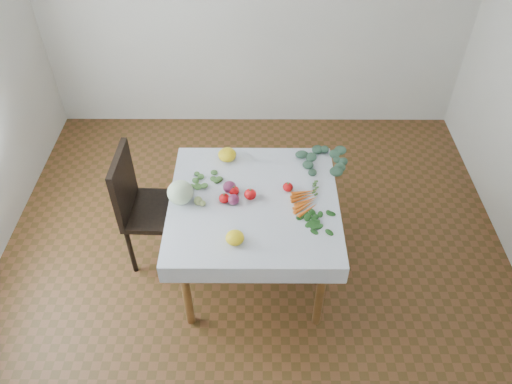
# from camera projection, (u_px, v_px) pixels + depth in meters

# --- Properties ---
(ground) EXTENTS (4.00, 4.00, 0.00)m
(ground) POSITION_uv_depth(u_px,v_px,m) (254.00, 271.00, 3.83)
(ground) COLOR brown
(table) EXTENTS (1.00, 1.00, 0.75)m
(table) POSITION_uv_depth(u_px,v_px,m) (254.00, 212.00, 3.38)
(table) COLOR brown
(table) RESTS_ON ground
(tablecloth) EXTENTS (1.12, 1.12, 0.01)m
(tablecloth) POSITION_uv_depth(u_px,v_px,m) (254.00, 201.00, 3.31)
(tablecloth) COLOR white
(tablecloth) RESTS_ON table
(chair) EXTENTS (0.45, 0.45, 0.97)m
(chair) POSITION_uv_depth(u_px,v_px,m) (142.00, 202.00, 3.59)
(chair) COLOR black
(chair) RESTS_ON ground
(cabbage) EXTENTS (0.20, 0.20, 0.16)m
(cabbage) POSITION_uv_depth(u_px,v_px,m) (180.00, 192.00, 3.26)
(cabbage) COLOR beige
(cabbage) RESTS_ON tablecloth
(tomato_a) EXTENTS (0.08, 0.08, 0.06)m
(tomato_a) POSITION_uv_depth(u_px,v_px,m) (224.00, 198.00, 3.28)
(tomato_a) COLOR red
(tomato_a) RESTS_ON tablecloth
(tomato_b) EXTENTS (0.09, 0.09, 0.07)m
(tomato_b) POSITION_uv_depth(u_px,v_px,m) (250.00, 194.00, 3.31)
(tomato_b) COLOR red
(tomato_b) RESTS_ON tablecloth
(tomato_c) EXTENTS (0.09, 0.09, 0.06)m
(tomato_c) POSITION_uv_depth(u_px,v_px,m) (234.00, 191.00, 3.34)
(tomato_c) COLOR red
(tomato_c) RESTS_ON tablecloth
(tomato_d) EXTENTS (0.07, 0.07, 0.06)m
(tomato_d) POSITION_uv_depth(u_px,v_px,m) (288.00, 187.00, 3.36)
(tomato_d) COLOR red
(tomato_d) RESTS_ON tablecloth
(heirloom_back) EXTENTS (0.16, 0.16, 0.09)m
(heirloom_back) POSITION_uv_depth(u_px,v_px,m) (227.00, 155.00, 3.59)
(heirloom_back) COLOR yellow
(heirloom_back) RESTS_ON tablecloth
(heirloom_front) EXTENTS (0.13, 0.13, 0.08)m
(heirloom_front) POSITION_uv_depth(u_px,v_px,m) (235.00, 238.00, 3.02)
(heirloom_front) COLOR yellow
(heirloom_front) RESTS_ON tablecloth
(onion_a) EXTENTS (0.10, 0.10, 0.08)m
(onion_a) POSITION_uv_depth(u_px,v_px,m) (230.00, 187.00, 3.35)
(onion_a) COLOR #581937
(onion_a) RESTS_ON tablecloth
(onion_b) EXTENTS (0.10, 0.10, 0.07)m
(onion_b) POSITION_uv_depth(u_px,v_px,m) (234.00, 199.00, 3.27)
(onion_b) COLOR #581937
(onion_b) RESTS_ON tablecloth
(tomatillo_cluster) EXTENTS (0.08, 0.10, 0.04)m
(tomatillo_cluster) POSITION_uv_depth(u_px,v_px,m) (196.00, 202.00, 3.27)
(tomatillo_cluster) COLOR #B2BF6E
(tomatillo_cluster) RESTS_ON tablecloth
(carrot_bunch) EXTENTS (0.18, 0.27, 0.03)m
(carrot_bunch) POSITION_uv_depth(u_px,v_px,m) (305.00, 201.00, 3.29)
(carrot_bunch) COLOR orange
(carrot_bunch) RESTS_ON tablecloth
(kale_bunch) EXTENTS (0.36, 0.29, 0.05)m
(kale_bunch) POSITION_uv_depth(u_px,v_px,m) (319.00, 161.00, 3.57)
(kale_bunch) COLOR #385D45
(kale_bunch) RESTS_ON tablecloth
(basil_bunch) EXTENTS (0.29, 0.22, 0.01)m
(basil_bunch) POSITION_uv_depth(u_px,v_px,m) (321.00, 221.00, 3.17)
(basil_bunch) COLOR #184E1B
(basil_bunch) RESTS_ON tablecloth
(dill_bunch) EXTENTS (0.21, 0.19, 0.02)m
(dill_bunch) POSITION_uv_depth(u_px,v_px,m) (205.00, 179.00, 3.45)
(dill_bunch) COLOR #3D6F33
(dill_bunch) RESTS_ON tablecloth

